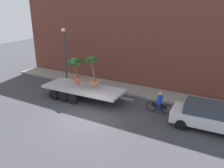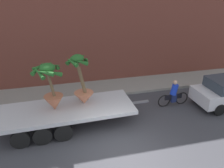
{
  "view_description": "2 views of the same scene",
  "coord_description": "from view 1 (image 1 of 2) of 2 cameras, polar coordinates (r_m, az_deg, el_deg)",
  "views": [
    {
      "loc": [
        7.91,
        -10.73,
        7.17
      ],
      "look_at": [
        0.18,
        3.09,
        1.49
      ],
      "focal_mm": 36.88,
      "sensor_mm": 36.0,
      "label": 1
    },
    {
      "loc": [
        -2.17,
        -6.97,
        6.56
      ],
      "look_at": [
        0.32,
        3.4,
        1.59
      ],
      "focal_mm": 37.13,
      "sensor_mm": 36.0,
      "label": 2
    }
  ],
  "objects": [
    {
      "name": "building_facade",
      "position": [
        20.28,
        6.24,
        13.05
      ],
      "size": [
        24.0,
        1.2,
        9.7
      ],
      "primitive_type": "cube",
      "color": "brown",
      "rests_on": "ground"
    },
    {
      "name": "sidewalk",
      "position": [
        19.91,
        3.8,
        -1.2
      ],
      "size": [
        24.0,
        2.2,
        0.15
      ],
      "primitive_type": "cube",
      "color": "gray",
      "rests_on": "ground"
    },
    {
      "name": "parked_car",
      "position": [
        14.81,
        22.48,
        -7.26
      ],
      "size": [
        4.25,
        2.02,
        1.58
      ],
      "color": "silver",
      "rests_on": "ground"
    },
    {
      "name": "ground_plane",
      "position": [
        15.14,
        -6.38,
        -8.67
      ],
      "size": [
        60.0,
        60.0,
        0.0
      ],
      "primitive_type": "plane",
      "color": "#38383D"
    },
    {
      "name": "potted_palm_rear",
      "position": [
        17.17,
        -4.58,
        2.07
      ],
      "size": [
        1.22,
        1.12,
        2.48
      ],
      "color": "#C17251",
      "rests_on": "flatbed_trailer"
    },
    {
      "name": "potted_palm_middle",
      "position": [
        17.72,
        -8.81,
        2.82
      ],
      "size": [
        1.37,
        1.39,
        2.27
      ],
      "color": "#B26647",
      "rests_on": "flatbed_trailer"
    },
    {
      "name": "flatbed_trailer",
      "position": [
        17.98,
        -7.83,
        -1.31
      ],
      "size": [
        7.37,
        2.54,
        0.98
      ],
      "color": "#B7BABF",
      "rests_on": "ground"
    },
    {
      "name": "street_lamp",
      "position": [
        21.59,
        -11.65,
        8.81
      ],
      "size": [
        0.36,
        0.36,
        4.83
      ],
      "color": "#383D42",
      "rests_on": "sidewalk"
    },
    {
      "name": "cyclist",
      "position": [
        15.94,
        11.65,
        -4.78
      ],
      "size": [
        1.84,
        0.36,
        1.54
      ],
      "color": "black",
      "rests_on": "ground"
    }
  ]
}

